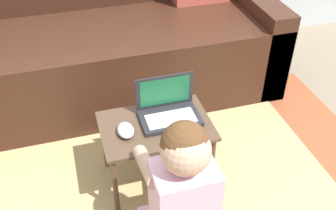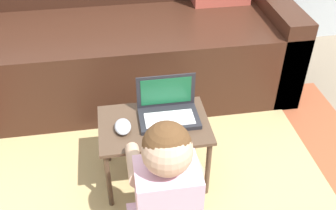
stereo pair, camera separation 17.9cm
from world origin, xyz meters
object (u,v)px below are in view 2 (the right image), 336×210
at_px(computer_mouse, 123,127).
at_px(laptop, 168,111).
at_px(couch, 129,44).
at_px(person_seated, 167,203).
at_px(laptop_desk, 154,131).

bearing_deg(computer_mouse, laptop, 14.75).
height_order(couch, laptop, couch).
bearing_deg(person_seated, laptop_desk, 89.16).
distance_m(couch, laptop, 0.83).
height_order(laptop_desk, person_seated, person_seated).
distance_m(laptop, person_seated, 0.47).
bearing_deg(person_seated, computer_mouse, 108.71).
distance_m(computer_mouse, person_seated, 0.42).
height_order(laptop_desk, laptop, laptop).
bearing_deg(couch, computer_mouse, -96.10).
bearing_deg(laptop, person_seated, -99.70).
height_order(computer_mouse, person_seated, person_seated).
relative_size(couch, person_seated, 2.91).
xyz_separation_m(computer_mouse, person_seated, (0.13, -0.40, -0.06)).
bearing_deg(couch, person_seated, -88.14).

